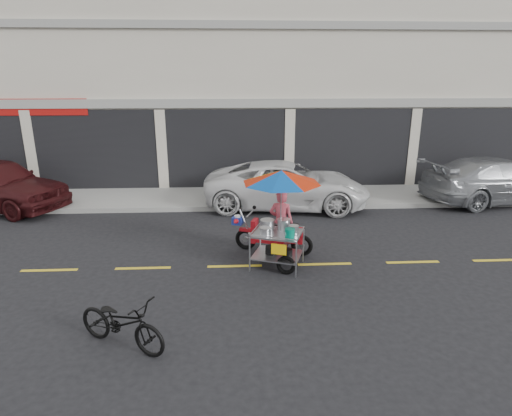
{
  "coord_description": "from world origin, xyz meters",
  "views": [
    {
      "loc": [
        -1.98,
        -8.62,
        4.02
      ],
      "look_at": [
        -1.5,
        0.6,
        1.15
      ],
      "focal_mm": 30.0,
      "sensor_mm": 36.0,
      "label": 1
    }
  ],
  "objects_px": {
    "silver_pickup": "(497,180)",
    "near_bicycle": "(122,322)",
    "white_pickup": "(287,185)",
    "food_vendor_rig": "(280,202)"
  },
  "relations": [
    {
      "from": "silver_pickup",
      "to": "near_bicycle",
      "type": "relative_size",
      "value": 3.13
    },
    {
      "from": "silver_pickup",
      "to": "food_vendor_rig",
      "type": "bearing_deg",
      "value": 109.43
    },
    {
      "from": "white_pickup",
      "to": "food_vendor_rig",
      "type": "height_order",
      "value": "food_vendor_rig"
    },
    {
      "from": "food_vendor_rig",
      "to": "silver_pickup",
      "type": "bearing_deg",
      "value": 49.11
    },
    {
      "from": "white_pickup",
      "to": "food_vendor_rig",
      "type": "distance_m",
      "value": 4.27
    },
    {
      "from": "silver_pickup",
      "to": "food_vendor_rig",
      "type": "xyz_separation_m",
      "value": [
        -7.64,
        -4.35,
        0.65
      ]
    },
    {
      "from": "silver_pickup",
      "to": "near_bicycle",
      "type": "xyz_separation_m",
      "value": [
        -10.38,
        -7.42,
        -0.31
      ]
    },
    {
      "from": "white_pickup",
      "to": "near_bicycle",
      "type": "relative_size",
      "value": 3.18
    },
    {
      "from": "silver_pickup",
      "to": "near_bicycle",
      "type": "height_order",
      "value": "silver_pickup"
    },
    {
      "from": "white_pickup",
      "to": "silver_pickup",
      "type": "bearing_deg",
      "value": -82.1
    }
  ]
}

